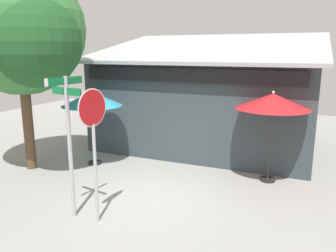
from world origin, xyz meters
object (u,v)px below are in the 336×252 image
at_px(patio_umbrella_teal_left, 92,99).
at_px(patio_umbrella_crimson_center, 273,102).
at_px(stop_sign, 93,130).
at_px(shade_tree, 22,32).
at_px(street_sign_post, 69,134).

relative_size(patio_umbrella_teal_left, patio_umbrella_crimson_center, 0.95).
relative_size(stop_sign, shade_tree, 0.47).
height_order(street_sign_post, patio_umbrella_crimson_center, street_sign_post).
bearing_deg(street_sign_post, stop_sign, 1.84).
height_order(stop_sign, shade_tree, shade_tree).
height_order(patio_umbrella_crimson_center, shade_tree, shade_tree).
xyz_separation_m(street_sign_post, stop_sign, (0.64, 0.02, 0.13)).
bearing_deg(patio_umbrella_teal_left, shade_tree, -138.77).
relative_size(stop_sign, patio_umbrella_teal_left, 1.19).
height_order(street_sign_post, patio_umbrella_teal_left, street_sign_post).
height_order(patio_umbrella_teal_left, shade_tree, shade_tree).
distance_m(street_sign_post, patio_umbrella_crimson_center, 5.53).
bearing_deg(patio_umbrella_teal_left, stop_sign, -53.83).
xyz_separation_m(patio_umbrella_crimson_center, shade_tree, (-6.98, -1.97, 1.93)).
height_order(patio_umbrella_teal_left, patio_umbrella_crimson_center, patio_umbrella_crimson_center).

